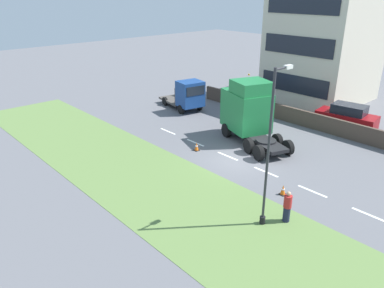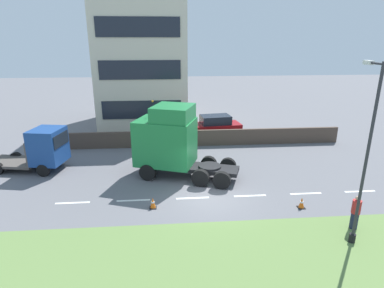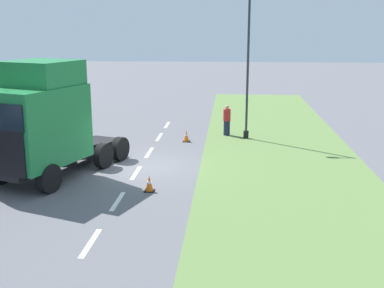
{
  "view_description": "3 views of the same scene",
  "coord_description": "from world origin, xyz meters",
  "views": [
    {
      "loc": [
        -17.25,
        -14.44,
        10.47
      ],
      "look_at": [
        -2.13,
        2.14,
        1.1
      ],
      "focal_mm": 35.0,
      "sensor_mm": 36.0,
      "label": 1
    },
    {
      "loc": [
        -15.66,
        2.26,
        8.27
      ],
      "look_at": [
        0.8,
        0.86,
        2.85
      ],
      "focal_mm": 30.0,
      "sensor_mm": 36.0,
      "label": 2
    },
    {
      "loc": [
        -3.7,
        19.05,
        5.73
      ],
      "look_at": [
        -2.24,
        0.81,
        1.22
      ],
      "focal_mm": 45.0,
      "sensor_mm": 36.0,
      "label": 3
    }
  ],
  "objects": [
    {
      "name": "boundary_wall",
      "position": [
        9.0,
        0.0,
        0.65
      ],
      "size": [
        0.25,
        24.0,
        1.31
      ],
      "color": "#4C3D33",
      "rests_on": "ground"
    },
    {
      "name": "traffic_cone_lead",
      "position": [
        -1.52,
        -4.58,
        0.28
      ],
      "size": [
        0.36,
        0.36,
        0.58
      ],
      "color": "black",
      "rests_on": "ground"
    },
    {
      "name": "pedestrian",
      "position": [
        -3.55,
        -6.18,
        0.8
      ],
      "size": [
        0.39,
        0.39,
        1.64
      ],
      "color": "#1E233D",
      "rests_on": "ground"
    },
    {
      "name": "lorry_cab",
      "position": [
        3.3,
        2.04,
        2.25
      ],
      "size": [
        4.46,
        6.61,
        4.63
      ],
      "rotation": [
        0.0,
        0.0,
        -0.35
      ],
      "color": "black",
      "rests_on": "ground"
    },
    {
      "name": "lane_markings",
      "position": [
        0.0,
        -0.7,
        0.0
      ],
      "size": [
        0.16,
        17.8,
        0.0
      ],
      "color": "white",
      "rests_on": "ground"
    },
    {
      "name": "lamp_post",
      "position": [
        -4.46,
        -5.54,
        3.59
      ],
      "size": [
        1.25,
        0.27,
        7.51
      ],
      "color": "black",
      "rests_on": "ground"
    },
    {
      "name": "parked_car",
      "position": [
        10.8,
        -1.91,
        1.0
      ],
      "size": [
        2.46,
        4.73,
        2.06
      ],
      "rotation": [
        0.0,
        0.0,
        0.13
      ],
      "color": "maroon",
      "rests_on": "ground"
    },
    {
      "name": "grass_verge",
      "position": [
        -6.0,
        0.0,
        0.01
      ],
      "size": [
        7.0,
        44.0,
        0.01
      ],
      "color": "#607F42",
      "rests_on": "ground"
    },
    {
      "name": "building_block",
      "position": [
        17.24,
        4.33,
        5.92
      ],
      "size": [
        9.34,
        8.19,
        12.92
      ],
      "color": "beige",
      "rests_on": "ground"
    },
    {
      "name": "ground_plane",
      "position": [
        0.0,
        0.0,
        0.0
      ],
      "size": [
        120.0,
        120.0,
        0.0
      ],
      "primitive_type": "plane",
      "color": "slate",
      "rests_on": "ground"
    },
    {
      "name": "traffic_cone_trailing",
      "position": [
        -0.9,
        3.02,
        0.28
      ],
      "size": [
        0.36,
        0.36,
        0.58
      ],
      "color": "black",
      "rests_on": "ground"
    },
    {
      "name": "flatbed_truck",
      "position": [
        4.77,
        10.26,
        1.48
      ],
      "size": [
        3.02,
        5.45,
        2.83
      ],
      "rotation": [
        0.0,
        0.0,
        2.96
      ],
      "color": "navy",
      "rests_on": "ground"
    }
  ]
}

